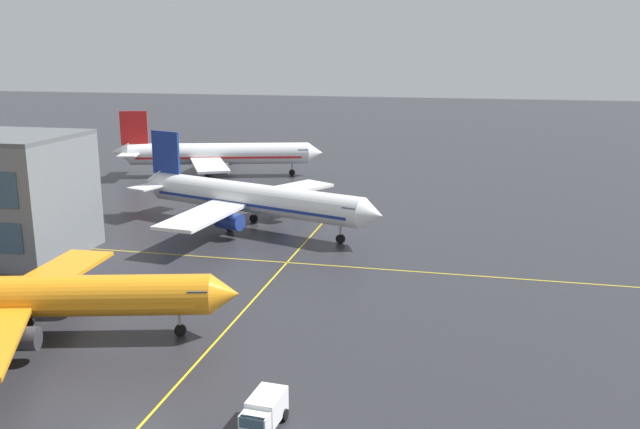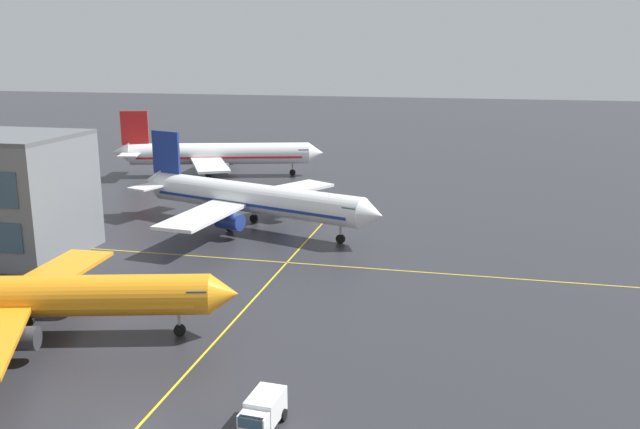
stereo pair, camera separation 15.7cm
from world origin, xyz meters
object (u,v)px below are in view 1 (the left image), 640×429
Objects in this scene: airliner_second_row at (250,198)px; airliner_third_row at (217,154)px; service_truck_red_van at (264,411)px; airliner_front_gate at (30,297)px.

airliner_second_row is 0.98× the size of airliner_third_row.
airliner_second_row is 50.25m from service_truck_red_van.
airliner_front_gate is 7.96× the size of service_truck_red_van.
service_truck_red_van is (23.04, -9.14, -2.46)m from airliner_front_gate.
airliner_third_row reaches higher than airliner_second_row.
airliner_third_row reaches higher than service_truck_red_van.
airliner_second_row reaches higher than service_truck_red_van.
airliner_third_row is at bearing 99.31° from airliner_front_gate.
airliner_front_gate is 38.68m from airliner_second_row.
airliner_front_gate is at bearing 158.36° from service_truck_red_van.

